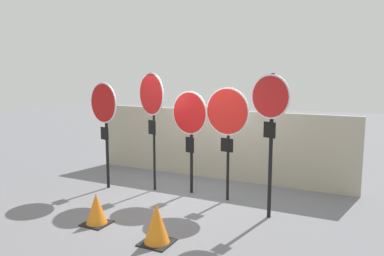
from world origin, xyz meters
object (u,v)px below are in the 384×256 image
stop_sign_1 (152,102)px  traffic_cone_0 (96,209)px  stop_sign_2 (190,120)px  traffic_cone_1 (157,224)px  stop_sign_0 (104,112)px  stop_sign_3 (227,118)px  stop_sign_4 (270,113)px

stop_sign_1 → traffic_cone_0: stop_sign_1 is taller
stop_sign_2 → traffic_cone_1: stop_sign_2 is taller
stop_sign_2 → stop_sign_1: bearing=-155.6°
stop_sign_1 → stop_sign_2: bearing=36.8°
stop_sign_2 → stop_sign_0: bearing=-152.1°
stop_sign_3 → traffic_cone_1: stop_sign_3 is taller
stop_sign_1 → stop_sign_2: stop_sign_1 is taller
stop_sign_0 → stop_sign_4: 3.70m
stop_sign_1 → stop_sign_0: bearing=-136.9°
stop_sign_2 → traffic_cone_1: 2.75m
stop_sign_4 → traffic_cone_1: 2.63m
stop_sign_0 → traffic_cone_0: (1.16, -1.69, -1.45)m
stop_sign_0 → stop_sign_1: stop_sign_1 is taller
stop_sign_1 → traffic_cone_1: 3.10m
stop_sign_2 → traffic_cone_1: bearing=-62.4°
stop_sign_2 → stop_sign_4: 1.98m
traffic_cone_1 → traffic_cone_0: bearing=172.4°
stop_sign_0 → stop_sign_1: bearing=32.7°
stop_sign_0 → stop_sign_2: (1.84, 0.49, -0.14)m
stop_sign_0 → stop_sign_3: bearing=23.2°
stop_sign_0 → stop_sign_4: stop_sign_4 is taller
stop_sign_2 → traffic_cone_0: 2.64m
stop_sign_0 → stop_sign_3: size_ratio=1.03×
stop_sign_1 → traffic_cone_0: bearing=-60.6°
stop_sign_0 → stop_sign_1: 1.09m
traffic_cone_1 → stop_sign_0: bearing=142.8°
traffic_cone_0 → traffic_cone_1: traffic_cone_1 is taller
stop_sign_3 → stop_sign_4: (0.99, -0.54, 0.19)m
stop_sign_0 → stop_sign_4: size_ratio=0.93×
traffic_cone_0 → traffic_cone_1: (1.30, -0.17, 0.04)m
stop_sign_4 → traffic_cone_0: bearing=-130.5°
stop_sign_0 → traffic_cone_1: stop_sign_0 is taller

